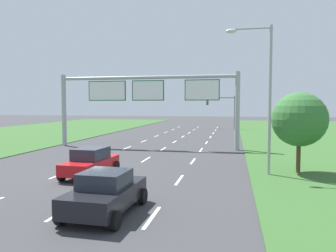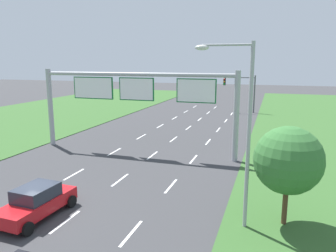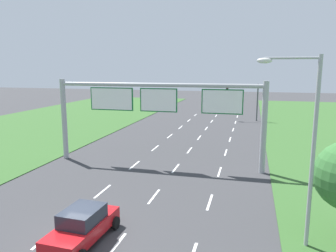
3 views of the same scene
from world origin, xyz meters
The scene contains 10 objects.
ground_plane centered at (0.00, 0.00, 0.00)m, with size 200.00×200.00×0.00m, color #38383A.
lane_dashes_inner_left centered at (-1.75, 12.00, 0.00)m, with size 0.14×62.40×0.01m.
lane_dashes_inner_right centered at (1.75, 12.00, 0.00)m, with size 0.14×62.40×0.01m.
lane_dashes_slip centered at (5.25, 12.00, 0.00)m, with size 0.14×62.40×0.01m.
car_near_red centered at (0.14, 0.01, 0.81)m, with size 2.16×4.32×1.61m.
car_lead_silver centered at (3.47, -5.96, 0.79)m, with size 2.30×4.06×1.60m.
sign_gantry centered at (0.10, 12.54, 4.95)m, with size 17.24×0.44×7.00m.
traffic_light_mast centered at (6.31, 38.02, 3.87)m, with size 4.76×0.49×5.60m.
street_lamp centered at (9.70, 2.16, 5.08)m, with size 2.61×0.32×8.50m.
roadside_tree_near centered at (11.84, 2.99, 3.19)m, with size 3.17×3.17×4.78m.
Camera 1 is at (8.08, -17.18, 4.03)m, focal length 35.00 mm.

